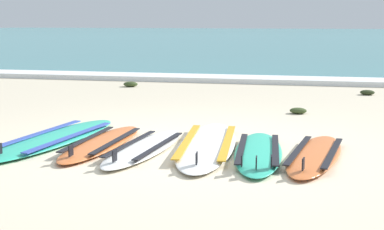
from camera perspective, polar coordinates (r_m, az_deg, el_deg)
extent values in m
plane|color=beige|center=(6.14, -0.09, -3.41)|extent=(80.00, 80.00, 0.00)
cube|color=teal|center=(42.00, 10.56, 7.94)|extent=(80.00, 60.00, 0.10)
cube|color=white|center=(12.57, 6.33, 3.67)|extent=(80.00, 0.93, 0.11)
ellipsoid|color=#2DB793|center=(6.66, -14.00, -2.35)|extent=(0.96, 2.54, 0.07)
cube|color=#334CB2|center=(6.77, -15.58, -1.86)|extent=(0.33, 1.73, 0.01)
cube|color=#334CB2|center=(6.53, -12.39, -2.16)|extent=(0.33, 1.73, 0.01)
ellipsoid|color=orange|center=(6.31, -9.28, -2.85)|extent=(0.56, 1.97, 0.07)
cube|color=black|center=(6.37, -10.74, -2.39)|extent=(0.12, 1.37, 0.01)
cube|color=black|center=(6.23, -7.81, -2.59)|extent=(0.12, 1.37, 0.01)
cube|color=black|center=(5.62, -12.40, -3.60)|extent=(0.02, 0.09, 0.11)
ellipsoid|color=white|center=(6.01, -4.91, -3.39)|extent=(0.66, 1.94, 0.07)
cube|color=black|center=(6.07, -6.42, -2.90)|extent=(0.19, 1.33, 0.01)
cube|color=black|center=(5.94, -3.39, -3.13)|extent=(0.19, 1.33, 0.01)
cube|color=black|center=(5.33, -7.99, -4.19)|extent=(0.02, 0.09, 0.11)
ellipsoid|color=white|center=(6.15, 1.58, -3.07)|extent=(0.82, 2.52, 0.07)
cube|color=gold|center=(6.17, -0.48, -2.63)|extent=(0.23, 1.74, 0.01)
cube|color=gold|center=(6.12, 3.66, -2.75)|extent=(0.23, 1.74, 0.01)
cube|color=black|center=(5.19, 0.48, -4.49)|extent=(0.02, 0.09, 0.11)
ellipsoid|color=#2DB793|center=(5.84, 6.86, -3.83)|extent=(0.63, 2.00, 0.07)
cube|color=black|center=(5.84, 5.12, -3.39)|extent=(0.17, 1.38, 0.01)
cube|color=black|center=(5.83, 8.61, -3.48)|extent=(0.17, 1.38, 0.01)
cube|color=black|center=(5.08, 6.66, -4.89)|extent=(0.02, 0.09, 0.11)
cube|color=black|center=(5.14, 5.17, -4.68)|extent=(0.02, 0.09, 0.11)
cube|color=black|center=(5.13, 8.19, -4.76)|extent=(0.02, 0.09, 0.11)
ellipsoid|color=orange|center=(5.83, 12.59, -4.03)|extent=(0.76, 1.97, 0.07)
cube|color=black|center=(5.85, 10.92, -3.51)|extent=(0.26, 1.34, 0.01)
cube|color=black|center=(5.80, 14.30, -3.75)|extent=(0.26, 1.34, 0.01)
cube|color=black|center=(5.09, 11.41, -4.99)|extent=(0.03, 0.09, 0.11)
ellipsoid|color=#2D381E|center=(10.87, 17.65, 2.24)|extent=(0.27, 0.21, 0.09)
ellipsoid|color=#384723|center=(8.47, 10.91, 0.44)|extent=(0.25, 0.20, 0.09)
ellipsoid|color=#384723|center=(11.67, -6.36, 3.18)|extent=(0.31, 0.24, 0.11)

